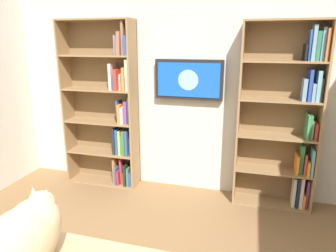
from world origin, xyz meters
TOP-DOWN VIEW (x-y plane):
  - wall_back at (0.00, -2.23)m, footprint 4.52×0.06m
  - bookshelf_left at (-1.16, -2.06)m, footprint 0.85×0.28m
  - bookshelf_right at (0.94, -2.06)m, footprint 0.93×0.28m
  - wall_mounted_tv at (-0.05, -2.15)m, footprint 0.80×0.07m
  - cat at (0.20, 0.35)m, footprint 0.28×0.65m

SIDE VIEW (x-z plane):
  - cat at x=0.20m, z-range 0.76..1.12m
  - bookshelf_right at x=0.94m, z-range -0.04..2.03m
  - bookshelf_left at x=-1.16m, z-range -0.01..2.02m
  - wall_back at x=0.00m, z-range 0.00..2.70m
  - wall_mounted_tv at x=-0.05m, z-range 1.15..1.62m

